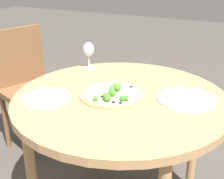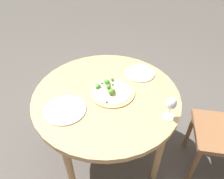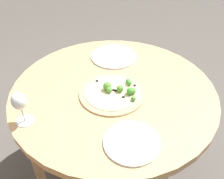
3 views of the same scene
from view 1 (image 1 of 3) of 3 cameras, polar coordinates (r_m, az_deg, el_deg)
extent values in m
cylinder|color=tan|center=(1.52, 1.61, -1.87)|extent=(1.05, 1.05, 0.04)
cylinder|color=tan|center=(1.89, 14.75, -9.55)|extent=(0.05, 0.05, 0.67)
cylinder|color=tan|center=(2.07, -3.16, -5.71)|extent=(0.05, 0.05, 0.67)
cylinder|color=tan|center=(1.62, -14.40, -15.58)|extent=(0.05, 0.05, 0.67)
cube|color=brown|center=(2.27, -13.98, -0.47)|extent=(0.52, 0.52, 0.04)
cube|color=brown|center=(2.35, -16.75, 5.88)|extent=(0.17, 0.36, 0.41)
cylinder|color=brown|center=(2.17, -15.05, -8.73)|extent=(0.04, 0.04, 0.43)
cylinder|color=brown|center=(2.32, -7.67, -5.92)|extent=(0.04, 0.04, 0.43)
cylinder|color=brown|center=(2.44, -18.91, -5.44)|extent=(0.04, 0.04, 0.43)
cylinder|color=brown|center=(2.57, -12.10, -3.14)|extent=(0.04, 0.04, 0.43)
cylinder|color=tan|center=(1.52, 0.00, -0.87)|extent=(0.33, 0.33, 0.01)
cylinder|color=beige|center=(1.52, 0.00, -0.62)|extent=(0.27, 0.27, 0.00)
sphere|color=#4A8A2D|center=(1.48, 0.02, -0.55)|extent=(0.03, 0.03, 0.03)
sphere|color=#4B852E|center=(1.42, -0.89, -1.56)|extent=(0.03, 0.03, 0.03)
sphere|color=#499836|center=(1.53, 0.01, 0.18)|extent=(0.03, 0.03, 0.03)
sphere|color=#4A8834|center=(1.43, -3.01, -1.60)|extent=(0.02, 0.02, 0.02)
sphere|color=#3D922E|center=(1.43, 1.89, -1.58)|extent=(0.03, 0.03, 0.03)
sphere|color=#428D3B|center=(1.43, 2.64, -1.57)|extent=(0.02, 0.02, 0.02)
sphere|color=#3D902E|center=(1.43, -0.99, -1.26)|extent=(0.04, 0.04, 0.04)
sphere|color=#4B8D2D|center=(1.53, 0.86, 0.50)|extent=(0.04, 0.04, 0.04)
cylinder|color=black|center=(1.41, 0.27, -2.32)|extent=(0.01, 0.01, 0.00)
cylinder|color=black|center=(1.51, 0.44, -0.63)|extent=(0.01, 0.01, 0.00)
cylinder|color=black|center=(1.58, 3.54, 0.50)|extent=(0.01, 0.01, 0.00)
cylinder|color=black|center=(1.41, 1.51, -2.45)|extent=(0.01, 0.01, 0.00)
cylinder|color=black|center=(1.54, 0.92, -0.18)|extent=(0.01, 0.01, 0.00)
cylinder|color=black|center=(1.47, -1.82, -1.26)|extent=(0.01, 0.01, 0.00)
cylinder|color=black|center=(1.50, 0.27, -0.77)|extent=(0.01, 0.01, 0.00)
cylinder|color=silver|center=(1.90, -4.22, 3.97)|extent=(0.08, 0.08, 0.00)
cylinder|color=silver|center=(1.89, -4.26, 5.09)|extent=(0.01, 0.01, 0.07)
ellipsoid|color=silver|center=(1.87, -4.33, 7.37)|extent=(0.07, 0.07, 0.08)
cylinder|color=silver|center=(1.51, 13.34, -1.66)|extent=(0.28, 0.28, 0.01)
cylinder|color=silver|center=(1.52, -11.97, -1.50)|extent=(0.23, 0.23, 0.01)
camera|label=2|loc=(2.46, 20.04, 31.65)|focal=35.00mm
camera|label=3|loc=(1.79, -35.80, 24.88)|focal=40.00mm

